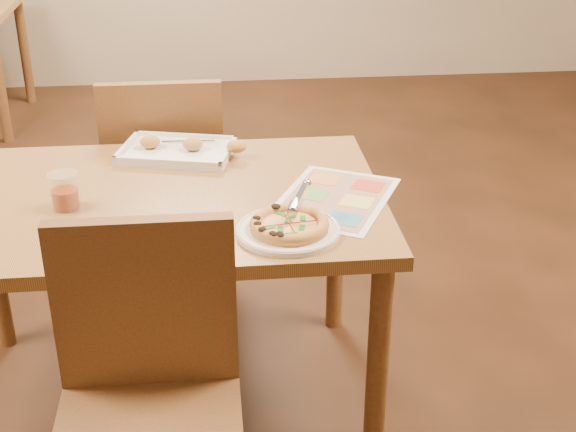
{
  "coord_description": "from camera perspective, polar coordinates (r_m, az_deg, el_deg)",
  "views": [
    {
      "loc": [
        0.17,
        -2.1,
        1.68
      ],
      "look_at": [
        0.36,
        -0.27,
        0.77
      ],
      "focal_mm": 50.0,
      "sensor_mm": 36.0,
      "label": 1
    }
  ],
  "objects": [
    {
      "name": "appetizer_tray",
      "position": [
        2.58,
        -7.67,
        4.62
      ],
      "size": [
        0.42,
        0.31,
        0.06
      ],
      "rotation": [
        0.0,
        0.0,
        -0.24
      ],
      "color": "white",
      "rests_on": "dining_table"
    },
    {
      "name": "chair_far",
      "position": [
        2.93,
        -8.7,
        3.61
      ],
      "size": [
        0.42,
        0.42,
        0.47
      ],
      "rotation": [
        0.0,
        0.0,
        3.14
      ],
      "color": "brown",
      "rests_on": "ground"
    },
    {
      "name": "pizza",
      "position": [
        2.06,
        0.09,
        -0.64
      ],
      "size": [
        0.21,
        0.21,
        0.03
      ],
      "rotation": [
        0.0,
        0.0,
        0.14
      ],
      "color": "#CD8D46",
      "rests_on": "plate"
    },
    {
      "name": "pizza_cutter",
      "position": [
        2.08,
        0.72,
        1.1
      ],
      "size": [
        0.07,
        0.12,
        0.08
      ],
      "rotation": [
        0.0,
        0.0,
        1.06
      ],
      "color": "silver",
      "rests_on": "pizza"
    },
    {
      "name": "menu",
      "position": [
        2.26,
        3.29,
        1.24
      ],
      "size": [
        0.44,
        0.49,
        0.0
      ],
      "primitive_type": "cube",
      "rotation": [
        0.0,
        0.0,
        -0.47
      ],
      "color": "silver",
      "rests_on": "dining_table"
    },
    {
      "name": "dining_table",
      "position": [
        2.35,
        -9.32,
        -0.49
      ],
      "size": [
        1.3,
        0.85,
        0.72
      ],
      "color": "olive",
      "rests_on": "ground"
    },
    {
      "name": "plate",
      "position": [
        2.07,
        0.0,
        -1.06
      ],
      "size": [
        0.3,
        0.3,
        0.01
      ],
      "primitive_type": "cylinder",
      "rotation": [
        0.0,
        0.0,
        -0.11
      ],
      "color": "silver",
      "rests_on": "dining_table"
    },
    {
      "name": "chair_near",
      "position": [
        1.87,
        -10.0,
        -10.67
      ],
      "size": [
        0.42,
        0.42,
        0.47
      ],
      "color": "brown",
      "rests_on": "ground"
    },
    {
      "name": "glass_tumbler",
      "position": [
        2.28,
        -15.59,
        1.57
      ],
      "size": [
        0.08,
        0.08,
        0.1
      ],
      "rotation": [
        0.0,
        0.0,
        0.33
      ],
      "color": "maroon",
      "rests_on": "dining_table"
    }
  ]
}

